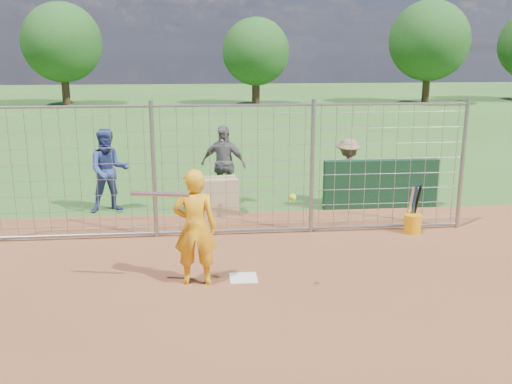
{
  "coord_description": "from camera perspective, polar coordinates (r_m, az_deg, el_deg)",
  "views": [
    {
      "loc": [
        -0.63,
        -8.53,
        3.53
      ],
      "look_at": [
        0.3,
        0.8,
        1.15
      ],
      "focal_mm": 40.0,
      "sensor_mm": 36.0,
      "label": 1
    }
  ],
  "objects": [
    {
      "name": "dugout_wall",
      "position": [
        13.13,
        12.35,
        0.78
      ],
      "size": [
        2.6,
        0.2,
        1.1
      ],
      "primitive_type": "cube",
      "color": "#11381E",
      "rests_on": "ground"
    },
    {
      "name": "bystander_b",
      "position": [
        13.14,
        -3.3,
        2.75
      ],
      "size": [
        1.17,
        0.83,
        1.84
      ],
      "primitive_type": "imported",
      "rotation": [
        0.0,
        0.0,
        -0.4
      ],
      "color": "slate",
      "rests_on": "ground"
    },
    {
      "name": "ground",
      "position": [
        9.26,
        -1.37,
        -8.18
      ],
      "size": [
        100.0,
        100.0,
        0.0
      ],
      "primitive_type": "plane",
      "color": "#2D591E",
      "rests_on": "ground"
    },
    {
      "name": "infield_dirt",
      "position": [
        6.59,
        0.71,
        -18.09
      ],
      "size": [
        18.0,
        18.0,
        0.0
      ],
      "primitive_type": "plane",
      "color": "brown",
      "rests_on": "ground"
    },
    {
      "name": "backstop_fence",
      "position": [
        10.79,
        -2.22,
        2.08
      ],
      "size": [
        9.08,
        0.08,
        2.6
      ],
      "color": "gray",
      "rests_on": "ground"
    },
    {
      "name": "tree_line",
      "position": [
        36.86,
        0.17,
        14.51
      ],
      "size": [
        44.66,
        6.72,
        6.48
      ],
      "color": "#3F2B19",
      "rests_on": "ground"
    },
    {
      "name": "equipment_in_play",
      "position": [
        8.25,
        -6.47,
        -0.3
      ],
      "size": [
        2.36,
        0.54,
        0.1
      ],
      "color": "silver",
      "rests_on": "ground"
    },
    {
      "name": "bucket_with_bats",
      "position": [
        11.56,
        15.39,
        -2.81
      ],
      "size": [
        0.34,
        0.36,
        0.97
      ],
      "color": "orange",
      "rests_on": "ground"
    },
    {
      "name": "bystander_c",
      "position": [
        13.24,
        9.17,
        2.0
      ],
      "size": [
        1.13,
        0.88,
        1.54
      ],
      "primitive_type": "imported",
      "rotation": [
        0.0,
        0.0,
        3.5
      ],
      "color": "#87674A",
      "rests_on": "ground"
    },
    {
      "name": "bystander_a",
      "position": [
        12.88,
        -14.48,
        2.09
      ],
      "size": [
        1.03,
        0.88,
        1.84
      ],
      "primitive_type": "imported",
      "rotation": [
        0.0,
        0.0,
        0.23
      ],
      "color": "navy",
      "rests_on": "ground"
    },
    {
      "name": "equipment_bin",
      "position": [
        12.41,
        -3.75,
        -0.41
      ],
      "size": [
        0.86,
        0.64,
        0.8
      ],
      "primitive_type": "cube",
      "rotation": [
        0.0,
        0.0,
        0.11
      ],
      "color": "tan",
      "rests_on": "ground"
    },
    {
      "name": "home_plate",
      "position": [
        9.07,
        -1.27,
        -8.61
      ],
      "size": [
        0.43,
        0.43,
        0.02
      ],
      "primitive_type": "cube",
      "color": "silver",
      "rests_on": "ground"
    },
    {
      "name": "batter",
      "position": [
        8.64,
        -6.12,
        -3.55
      ],
      "size": [
        0.69,
        0.48,
        1.81
      ],
      "primitive_type": "imported",
      "rotation": [
        0.0,
        0.0,
        3.06
      ],
      "color": "#F3A215",
      "rests_on": "ground"
    }
  ]
}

